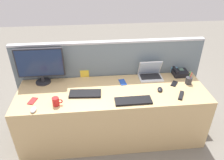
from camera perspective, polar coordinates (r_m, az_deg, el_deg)
ground_plane at (r=3.07m, az=0.10°, el=-13.89°), size 10.00×10.00×0.00m
desk at (r=2.83m, az=0.10°, el=-8.80°), size 2.28×0.72×0.71m
cubicle_divider at (r=3.01m, az=-0.66°, el=-0.40°), size 2.47×0.08×1.19m
desktop_monitor at (r=2.79m, az=-18.35°, el=3.94°), size 0.58×0.19×0.46m
laptop at (r=2.90m, az=10.00°, el=1.77°), size 0.30×0.23×0.23m
desk_phone at (r=3.06m, az=17.29°, el=1.97°), size 0.19×0.20×0.10m
keyboard_main at (r=2.56m, az=-7.06°, el=-3.56°), size 0.38×0.18×0.02m
keyboard_spare at (r=2.44m, az=5.61°, el=-5.42°), size 0.41×0.15×0.02m
computer_mouse_right_hand at (r=2.44m, az=-19.94°, el=-7.34°), size 0.07×0.10×0.03m
computer_mouse_left_hand at (r=2.67m, az=12.50°, el=-2.41°), size 0.08×0.11×0.03m
pen_cup at (r=2.89m, az=19.51°, el=-0.11°), size 0.08×0.08×0.17m
cell_phone_blue_case at (r=2.77m, az=2.79°, el=-0.57°), size 0.09×0.15×0.01m
cell_phone_black_slab at (r=2.84m, az=16.03°, el=-0.94°), size 0.13×0.14×0.01m
cell_phone_red_case at (r=2.59m, az=-20.15°, el=-5.18°), size 0.10×0.14×0.01m
tv_remote at (r=2.64m, az=17.69°, el=-3.86°), size 0.12×0.17×0.02m
coffee_mug at (r=2.43m, az=-14.51°, el=-5.49°), size 0.11×0.07×0.10m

